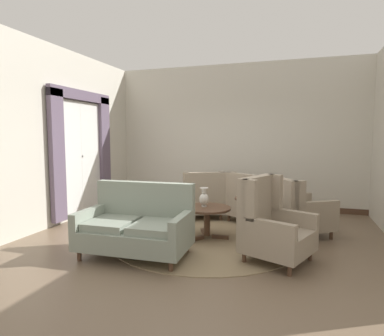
{
  "coord_description": "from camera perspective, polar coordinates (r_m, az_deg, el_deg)",
  "views": [
    {
      "loc": [
        1.39,
        -4.71,
        1.66
      ],
      "look_at": [
        -0.24,
        0.33,
        1.14
      ],
      "focal_mm": 30.43,
      "sensor_mm": 36.0,
      "label": 1
    }
  ],
  "objects": [
    {
      "name": "ground",
      "position": [
        5.18,
        1.47,
        -13.11
      ],
      "size": [
        8.11,
        8.11,
        0.0
      ],
      "primitive_type": "plane",
      "color": "brown"
    },
    {
      "name": "coffee_table",
      "position": [
        5.33,
        2.65,
        -8.02
      ],
      "size": [
        0.77,
        0.77,
        0.52
      ],
      "color": "#4C3323",
      "rests_on": "ground"
    },
    {
      "name": "area_rug",
      "position": [
        5.45,
        2.38,
        -12.08
      ],
      "size": [
        3.06,
        3.06,
        0.01
      ],
      "primitive_type": "cylinder",
      "color": "#847051",
      "rests_on": "ground"
    },
    {
      "name": "wall_back",
      "position": [
        7.71,
        7.62,
        5.53
      ],
      "size": [
        5.95,
        0.08,
        3.32
      ],
      "primitive_type": "cube",
      "color": "beige",
      "rests_on": "ground"
    },
    {
      "name": "settee",
      "position": [
        4.67,
        -9.66,
        -10.1
      ],
      "size": [
        1.53,
        0.91,
        0.99
      ],
      "rotation": [
        0.0,
        0.0,
        0.04
      ],
      "color": "gray",
      "rests_on": "ground"
    },
    {
      "name": "window_with_curtains",
      "position": [
        7.03,
        -18.67,
        3.23
      ],
      "size": [
        0.12,
        1.85,
        2.49
      ],
      "color": "silver"
    },
    {
      "name": "armchair_far_left",
      "position": [
        5.75,
        17.75,
        -7.17
      ],
      "size": [
        1.19,
        1.18,
        0.98
      ],
      "rotation": [
        0.0,
        0.0,
        2.14
      ],
      "color": "gray",
      "rests_on": "ground"
    },
    {
      "name": "porcelain_vase",
      "position": [
        5.31,
        2.12,
        -5.3
      ],
      "size": [
        0.16,
        0.16,
        0.31
      ],
      "color": "beige",
      "rests_on": "coffee_table"
    },
    {
      "name": "armchair_near_window",
      "position": [
        6.65,
        1.85,
        -5.22
      ],
      "size": [
        1.1,
        1.14,
        0.97
      ],
      "rotation": [
        0.0,
        0.0,
        3.55
      ],
      "color": "gray",
      "rests_on": "ground"
    },
    {
      "name": "armchair_near_sideboard",
      "position": [
        4.54,
        13.8,
        -9.85
      ],
      "size": [
        1.04,
        1.05,
        1.12
      ],
      "rotation": [
        0.0,
        0.0,
        7.46
      ],
      "color": "gray",
      "rests_on": "ground"
    },
    {
      "name": "side_table",
      "position": [
        5.41,
        10.54,
        -7.88
      ],
      "size": [
        0.58,
        0.58,
        0.67
      ],
      "color": "#4C3323",
      "rests_on": "ground"
    },
    {
      "name": "baseboard_back",
      "position": [
        7.82,
        7.39,
        -6.27
      ],
      "size": [
        5.79,
        0.03,
        0.12
      ],
      "primitive_type": "cube",
      "color": "#4C3323",
      "rests_on": "ground"
    },
    {
      "name": "armchair_beside_settee",
      "position": [
        6.38,
        10.2,
        -5.71
      ],
      "size": [
        1.11,
        1.11,
        0.97
      ],
      "rotation": [
        0.0,
        0.0,
        2.6
      ],
      "color": "gray",
      "rests_on": "ground"
    },
    {
      "name": "wall_left",
      "position": [
        7.03,
        -19.7,
        5.26
      ],
      "size": [
        0.08,
        4.03,
        3.32
      ],
      "primitive_type": "cube",
      "color": "beige",
      "rests_on": "ground"
    }
  ]
}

